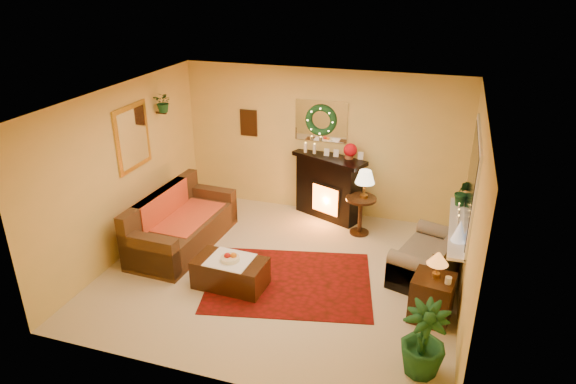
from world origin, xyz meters
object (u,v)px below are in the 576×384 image
(sofa, at_px, (183,221))
(side_table_round, at_px, (360,216))
(loveseat, at_px, (430,250))
(coffee_table, at_px, (230,273))
(fireplace, at_px, (328,188))
(end_table_square, at_px, (431,300))

(sofa, bearing_deg, side_table_round, 28.15)
(sofa, relative_size, loveseat, 1.57)
(loveseat, relative_size, side_table_round, 2.00)
(side_table_round, distance_m, coffee_table, 2.55)
(fireplace, distance_m, loveseat, 2.35)
(end_table_square, bearing_deg, fireplace, 128.28)
(sofa, distance_m, coffee_table, 1.47)
(side_table_round, relative_size, coffee_table, 0.66)
(end_table_square, bearing_deg, sofa, 169.45)
(sofa, height_order, fireplace, fireplace)
(side_table_round, xyz_separation_m, end_table_square, (1.28, -1.99, -0.05))
(sofa, relative_size, side_table_round, 3.14)
(end_table_square, xyz_separation_m, coffee_table, (-2.72, -0.12, -0.06))
(side_table_round, xyz_separation_m, coffee_table, (-1.44, -2.11, -0.12))
(side_table_round, distance_m, end_table_square, 2.37)
(loveseat, bearing_deg, sofa, -159.09)
(fireplace, bearing_deg, side_table_round, -12.61)
(loveseat, distance_m, end_table_square, 1.03)
(sofa, distance_m, side_table_round, 2.91)
(loveseat, bearing_deg, side_table_round, 157.16)
(sofa, height_order, coffee_table, sofa)
(fireplace, distance_m, side_table_round, 0.85)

